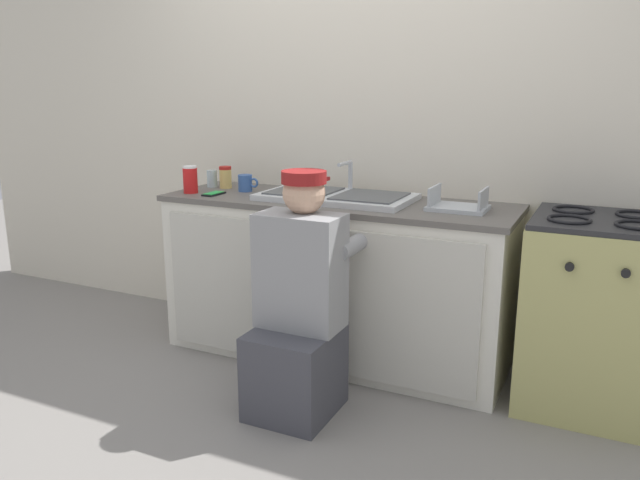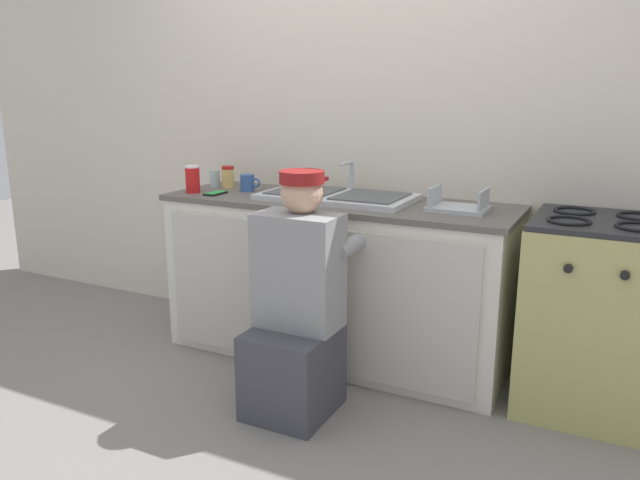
# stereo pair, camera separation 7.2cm
# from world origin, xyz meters

# --- Properties ---
(ground_plane) EXTENTS (12.00, 12.00, 0.00)m
(ground_plane) POSITION_xyz_m (0.00, 0.00, 0.00)
(ground_plane) COLOR gray
(back_wall) EXTENTS (6.00, 0.10, 2.50)m
(back_wall) POSITION_xyz_m (0.00, 0.65, 1.25)
(back_wall) COLOR beige
(back_wall) RESTS_ON ground_plane
(counter_cabinet) EXTENTS (1.85, 0.62, 0.85)m
(counter_cabinet) POSITION_xyz_m (0.00, 0.29, 0.42)
(counter_cabinet) COLOR silver
(counter_cabinet) RESTS_ON ground_plane
(countertop) EXTENTS (1.89, 0.62, 0.03)m
(countertop) POSITION_xyz_m (0.00, 0.30, 0.86)
(countertop) COLOR #5B5651
(countertop) RESTS_ON counter_cabinet
(sink_double_basin) EXTENTS (0.80, 0.44, 0.19)m
(sink_double_basin) POSITION_xyz_m (0.00, 0.30, 0.90)
(sink_double_basin) COLOR silver
(sink_double_basin) RESTS_ON countertop
(stove_range) EXTENTS (0.60, 0.62, 0.91)m
(stove_range) POSITION_xyz_m (1.30, 0.30, 0.45)
(stove_range) COLOR tan
(stove_range) RESTS_ON ground_plane
(plumber_person) EXTENTS (0.42, 0.61, 1.10)m
(plumber_person) POSITION_xyz_m (0.10, -0.32, 0.46)
(plumber_person) COLOR #3F3F47
(plumber_person) RESTS_ON ground_plane
(coffee_mug) EXTENTS (0.13, 0.08, 0.09)m
(coffee_mug) POSITION_xyz_m (-0.58, 0.32, 0.93)
(coffee_mug) COLOR #335699
(coffee_mug) RESTS_ON countertop
(dish_rack_tray) EXTENTS (0.28, 0.22, 0.11)m
(dish_rack_tray) POSITION_xyz_m (0.65, 0.30, 0.90)
(dish_rack_tray) COLOR #B2B7BC
(dish_rack_tray) RESTS_ON countertop
(water_glass) EXTENTS (0.06, 0.06, 0.10)m
(water_glass) POSITION_xyz_m (-0.84, 0.37, 0.93)
(water_glass) COLOR #ADC6CC
(water_glass) RESTS_ON countertop
(soda_cup_red) EXTENTS (0.08, 0.08, 0.15)m
(soda_cup_red) POSITION_xyz_m (-0.83, 0.14, 0.95)
(soda_cup_red) COLOR red
(soda_cup_red) RESTS_ON countertop
(condiment_jar) EXTENTS (0.07, 0.07, 0.13)m
(condiment_jar) POSITION_xyz_m (-0.74, 0.37, 0.94)
(condiment_jar) COLOR #DBB760
(condiment_jar) RESTS_ON countertop
(cell_phone) EXTENTS (0.07, 0.14, 0.01)m
(cell_phone) POSITION_xyz_m (-0.67, 0.15, 0.88)
(cell_phone) COLOR black
(cell_phone) RESTS_ON countertop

